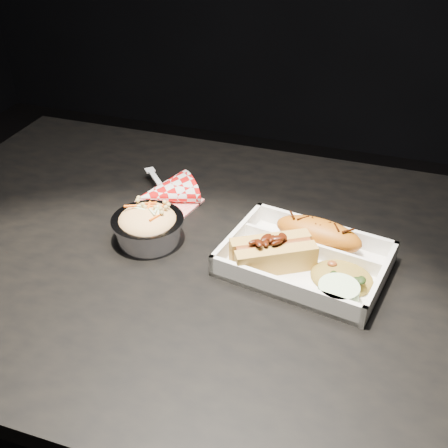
{
  "coord_description": "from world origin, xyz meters",
  "views": [
    {
      "loc": [
        0.26,
        -0.71,
        1.31
      ],
      "look_at": [
        0.02,
        -0.0,
        0.81
      ],
      "focal_mm": 45.0,
      "sensor_mm": 36.0,
      "label": 1
    }
  ],
  "objects_px": {
    "dining_table": "(215,293)",
    "fried_pastry": "(318,234)",
    "foil_coleslaw_cup": "(148,225)",
    "food_tray": "(305,262)",
    "napkin_fork": "(165,193)",
    "hotdog": "(273,252)"
  },
  "relations": [
    {
      "from": "dining_table",
      "to": "food_tray",
      "type": "distance_m",
      "value": 0.18
    },
    {
      "from": "food_tray",
      "to": "foil_coleslaw_cup",
      "type": "height_order",
      "value": "foil_coleslaw_cup"
    },
    {
      "from": "dining_table",
      "to": "foil_coleslaw_cup",
      "type": "height_order",
      "value": "foil_coleslaw_cup"
    },
    {
      "from": "fried_pastry",
      "to": "foil_coleslaw_cup",
      "type": "xyz_separation_m",
      "value": [
        -0.28,
        -0.07,
        0.0
      ]
    },
    {
      "from": "hotdog",
      "to": "napkin_fork",
      "type": "bearing_deg",
      "value": 119.78
    },
    {
      "from": "hotdog",
      "to": "foil_coleslaw_cup",
      "type": "distance_m",
      "value": 0.22
    },
    {
      "from": "food_tray",
      "to": "fried_pastry",
      "type": "bearing_deg",
      "value": 90.0
    },
    {
      "from": "fried_pastry",
      "to": "napkin_fork",
      "type": "xyz_separation_m",
      "value": [
        -0.31,
        0.06,
        -0.02
      ]
    },
    {
      "from": "hotdog",
      "to": "fried_pastry",
      "type": "bearing_deg",
      "value": 20.25
    },
    {
      "from": "food_tray",
      "to": "hotdog",
      "type": "bearing_deg",
      "value": -149.23
    },
    {
      "from": "napkin_fork",
      "to": "fried_pastry",
      "type": "bearing_deg",
      "value": 35.74
    },
    {
      "from": "food_tray",
      "to": "foil_coleslaw_cup",
      "type": "xyz_separation_m",
      "value": [
        -0.27,
        -0.01,
        0.02
      ]
    },
    {
      "from": "foil_coleslaw_cup",
      "to": "dining_table",
      "type": "bearing_deg",
      "value": 2.83
    },
    {
      "from": "dining_table",
      "to": "napkin_fork",
      "type": "height_order",
      "value": "napkin_fork"
    },
    {
      "from": "dining_table",
      "to": "food_tray",
      "type": "height_order",
      "value": "food_tray"
    },
    {
      "from": "hotdog",
      "to": "foil_coleslaw_cup",
      "type": "height_order",
      "value": "foil_coleslaw_cup"
    },
    {
      "from": "fried_pastry",
      "to": "foil_coleslaw_cup",
      "type": "height_order",
      "value": "foil_coleslaw_cup"
    },
    {
      "from": "dining_table",
      "to": "napkin_fork",
      "type": "xyz_separation_m",
      "value": [
        -0.14,
        0.12,
        0.11
      ]
    },
    {
      "from": "food_tray",
      "to": "fried_pastry",
      "type": "relative_size",
      "value": 1.87
    },
    {
      "from": "food_tray",
      "to": "napkin_fork",
      "type": "relative_size",
      "value": 1.81
    },
    {
      "from": "dining_table",
      "to": "fried_pastry",
      "type": "bearing_deg",
      "value": 20.56
    },
    {
      "from": "dining_table",
      "to": "food_tray",
      "type": "bearing_deg",
      "value": 2.26
    }
  ]
}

